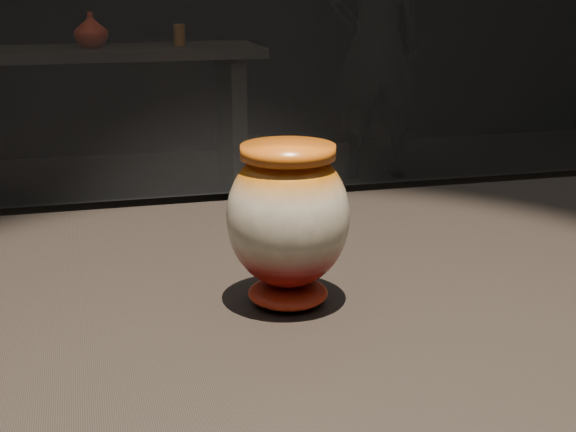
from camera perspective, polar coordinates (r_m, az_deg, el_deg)
name	(u,v)px	position (r m, az deg, el deg)	size (l,w,h in m)	color
main_vase	(288,219)	(0.91, 0.00, -0.21)	(0.18, 0.18, 0.19)	maroon
back_shelf	(73,99)	(4.45, -15.03, 8.06)	(2.00, 0.60, 0.90)	black
back_vase_mid	(91,30)	(4.40, -13.85, 12.72)	(0.18, 0.18, 0.18)	maroon
back_vase_right	(179,35)	(4.45, -7.74, 12.64)	(0.06, 0.06, 0.11)	#955715
visitor	(376,45)	(5.16, 6.30, 11.99)	(0.62, 0.40, 1.69)	black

